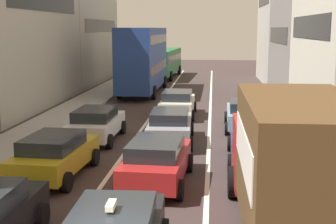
% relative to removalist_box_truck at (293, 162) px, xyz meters
% --- Properties ---
extents(sidewalk_left, '(2.60, 64.00, 0.14)m').
position_rel_removalist_box_truck_xyz_m(sidewalk_left, '(-10.40, 16.47, -1.90)').
color(sidewalk_left, '#9C9C9C').
rests_on(sidewalk_left, ground).
extents(lane_stripe_left, '(0.16, 60.00, 0.01)m').
position_rel_removalist_box_truck_xyz_m(lane_stripe_left, '(-5.40, 16.47, -1.97)').
color(lane_stripe_left, silver).
rests_on(lane_stripe_left, ground).
extents(lane_stripe_right, '(0.16, 60.00, 0.01)m').
position_rel_removalist_box_truck_xyz_m(lane_stripe_right, '(-2.00, 16.47, -1.97)').
color(lane_stripe_right, silver).
rests_on(lane_stripe_right, ground).
extents(removalist_box_truck, '(2.75, 7.72, 3.58)m').
position_rel_removalist_box_truck_xyz_m(removalist_box_truck, '(0.00, 0.00, 0.00)').
color(removalist_box_truck, '#A51E1E').
rests_on(removalist_box_truck, ground).
extents(sedan_centre_lane_second, '(2.23, 4.38, 1.49)m').
position_rel_removalist_box_truck_xyz_m(sedan_centre_lane_second, '(-3.65, 3.99, -1.18)').
color(sedan_centre_lane_second, '#A51E1E').
rests_on(sedan_centre_lane_second, ground).
extents(wagon_left_lane_second, '(2.25, 4.39, 1.49)m').
position_rel_removalist_box_truck_xyz_m(wagon_left_lane_second, '(-7.18, 4.41, -1.18)').
color(wagon_left_lane_second, '#B29319').
rests_on(wagon_left_lane_second, ground).
extents(hatchback_centre_lane_third, '(2.17, 4.36, 1.49)m').
position_rel_removalist_box_truck_xyz_m(hatchback_centre_lane_third, '(-3.72, 9.61, -1.18)').
color(hatchback_centre_lane_third, gray).
rests_on(hatchback_centre_lane_third, ground).
extents(sedan_left_lane_third, '(2.09, 4.31, 1.49)m').
position_rel_removalist_box_truck_xyz_m(sedan_left_lane_third, '(-7.08, 9.77, -1.18)').
color(sedan_left_lane_third, silver).
rests_on(sedan_left_lane_third, ground).
extents(coupe_centre_lane_fourth, '(2.06, 4.30, 1.49)m').
position_rel_removalist_box_truck_xyz_m(coupe_centre_lane_fourth, '(-3.87, 16.15, -1.18)').
color(coupe_centre_lane_fourth, beige).
rests_on(coupe_centre_lane_fourth, ground).
extents(sedan_right_lane_behind_truck, '(2.16, 4.35, 1.49)m').
position_rel_removalist_box_truck_xyz_m(sedan_right_lane_behind_truck, '(-0.24, 6.96, -1.18)').
color(sedan_right_lane_behind_truck, '#194C8C').
rests_on(sedan_right_lane_behind_truck, ground).
extents(wagon_right_lane_far, '(2.12, 4.33, 1.49)m').
position_rel_removalist_box_truck_xyz_m(wagon_right_lane_far, '(-0.21, 12.84, -1.18)').
color(wagon_right_lane_far, '#759EB7').
rests_on(wagon_right_lane_far, ground).
extents(bus_mid_queue_primary, '(2.87, 10.52, 5.06)m').
position_rel_removalist_box_truck_xyz_m(bus_mid_queue_primary, '(-7.26, 25.73, 0.86)').
color(bus_mid_queue_primary, navy).
rests_on(bus_mid_queue_primary, ground).
extents(bus_far_queue_secondary, '(3.19, 10.61, 2.90)m').
position_rel_removalist_box_truck_xyz_m(bus_far_queue_secondary, '(-6.99, 37.70, -0.21)').
color(bus_far_queue_secondary, '#1E6033').
rests_on(bus_far_queue_secondary, ground).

